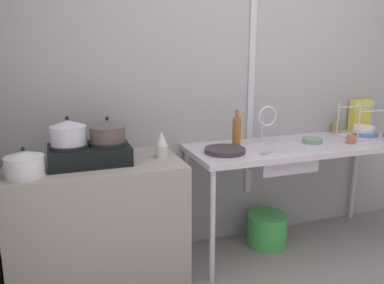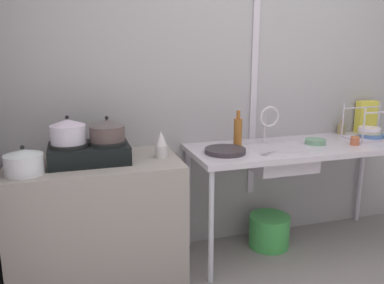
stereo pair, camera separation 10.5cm
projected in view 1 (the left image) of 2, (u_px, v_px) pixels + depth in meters
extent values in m
cube|color=#989598|center=(248.00, 85.00, 3.09)|extent=(4.52, 0.10, 2.50)
cube|color=#BDB4C0|center=(252.00, 69.00, 3.00)|extent=(0.05, 0.01, 2.00)
cube|color=gray|center=(98.00, 224.00, 2.55)|extent=(1.08, 0.60, 0.83)
cube|color=#BDB4C0|center=(298.00, 146.00, 2.95)|extent=(1.69, 0.60, 0.04)
cylinder|color=#B7B8C3|center=(213.00, 227.00, 2.54)|extent=(0.04, 0.04, 0.79)
cylinder|color=#B8B1C0|center=(187.00, 199.00, 3.02)|extent=(0.04, 0.04, 0.79)
cylinder|color=#BEB8C4|center=(354.00, 177.00, 3.55)|extent=(0.04, 0.04, 0.79)
cube|color=black|center=(90.00, 154.00, 2.43)|extent=(0.49, 0.32, 0.11)
cylinder|color=black|center=(69.00, 146.00, 2.38)|extent=(0.24, 0.24, 0.02)
cylinder|color=black|center=(108.00, 143.00, 2.46)|extent=(0.24, 0.24, 0.02)
cylinder|color=silver|center=(68.00, 135.00, 2.37)|extent=(0.21, 0.21, 0.11)
cone|color=silver|center=(67.00, 123.00, 2.35)|extent=(0.22, 0.22, 0.04)
sphere|color=black|center=(67.00, 118.00, 2.34)|extent=(0.02, 0.02, 0.02)
cylinder|color=#50403E|center=(108.00, 134.00, 2.44)|extent=(0.22, 0.22, 0.09)
cone|color=#544A4A|center=(107.00, 123.00, 2.43)|extent=(0.22, 0.22, 0.04)
sphere|color=black|center=(107.00, 118.00, 2.42)|extent=(0.02, 0.02, 0.02)
cylinder|color=silver|center=(25.00, 167.00, 2.18)|extent=(0.21, 0.21, 0.12)
cone|color=silver|center=(23.00, 154.00, 2.16)|extent=(0.22, 0.22, 0.03)
sphere|color=black|center=(23.00, 149.00, 2.16)|extent=(0.02, 0.02, 0.02)
cylinder|color=beige|center=(162.00, 152.00, 2.57)|extent=(0.08, 0.08, 0.08)
cone|color=beige|center=(161.00, 138.00, 2.54)|extent=(0.08, 0.08, 0.10)
cube|color=#BDB4C0|center=(278.00, 158.00, 2.86)|extent=(0.44, 0.35, 0.15)
cylinder|color=#BDB4C0|center=(262.00, 128.00, 2.99)|extent=(0.02, 0.02, 0.21)
torus|color=#BDB4C0|center=(267.00, 116.00, 2.91)|extent=(0.16, 0.02, 0.16)
cylinder|color=#332C31|center=(225.00, 150.00, 2.69)|extent=(0.28, 0.28, 0.03)
cylinder|color=#BBB3C1|center=(359.00, 124.00, 2.98)|extent=(0.01, 0.01, 0.27)
cylinder|color=#BBB3C1|center=(338.00, 119.00, 3.20)|extent=(0.01, 0.01, 0.27)
cylinder|color=#BBB3C1|center=(372.00, 117.00, 3.31)|extent=(0.01, 0.01, 0.27)
cylinder|color=#BBB3C1|center=(379.00, 111.00, 3.01)|extent=(0.35, 0.01, 0.01)
cylinder|color=#BBB3C1|center=(356.00, 107.00, 3.23)|extent=(0.35, 0.01, 0.01)
cube|color=#BFAFC1|center=(364.00, 136.00, 3.17)|extent=(0.37, 0.26, 0.01)
cylinder|color=#4C6EAA|center=(366.00, 134.00, 3.16)|extent=(0.18, 0.18, 0.03)
cylinder|color=beige|center=(364.00, 130.00, 3.17)|extent=(0.17, 0.17, 0.03)
cylinder|color=white|center=(364.00, 128.00, 3.16)|extent=(0.17, 0.17, 0.03)
cylinder|color=#B35C3D|center=(351.00, 139.00, 2.95)|extent=(0.07, 0.07, 0.06)
cylinder|color=slate|center=(312.00, 140.00, 2.98)|extent=(0.15, 0.15, 0.04)
cylinder|color=#925522|center=(237.00, 133.00, 2.83)|extent=(0.06, 0.06, 0.21)
cylinder|color=#925522|center=(237.00, 114.00, 2.80)|extent=(0.03, 0.03, 0.06)
cube|color=yellow|center=(360.00, 115.00, 3.39)|extent=(0.17, 0.08, 0.27)
cylinder|color=#8E7C53|center=(336.00, 128.00, 3.34)|extent=(0.06, 0.06, 0.08)
cylinder|color=olive|center=(336.00, 119.00, 3.32)|extent=(0.06, 0.01, 0.18)
cylinder|color=green|center=(267.00, 230.00, 3.10)|extent=(0.32, 0.32, 0.25)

